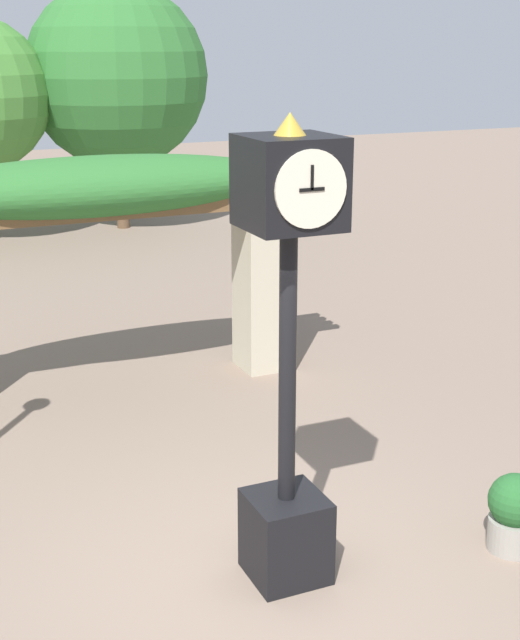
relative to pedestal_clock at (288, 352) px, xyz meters
The scene contains 5 objects.
ground_plane 1.89m from the pedestal_clock, 168.62° to the right, with size 60.00×60.00×0.00m, color #7F6B5B.
pedestal_clock is the anchor object (origin of this frame).
pergola 4.41m from the pedestal_clock, 93.88° to the left, with size 5.39×1.23×2.82m.
potted_plant_near_left 2.46m from the pedestal_clock, 12.50° to the right, with size 0.45×0.45×0.67m.
tree_line 13.80m from the pedestal_clock, 86.96° to the left, with size 8.91×4.01×5.30m.
Camera 1 is at (-2.37, -5.47, 4.04)m, focal length 50.00 mm.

